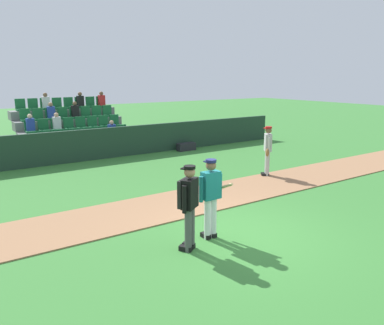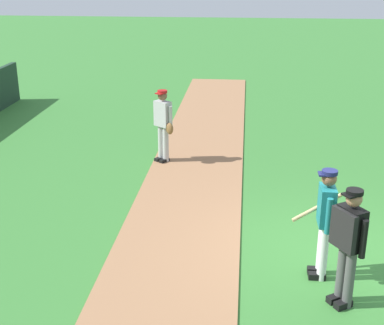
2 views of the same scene
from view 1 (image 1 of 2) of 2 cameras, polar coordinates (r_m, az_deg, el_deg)
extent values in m
plane|color=#387A33|center=(8.68, 6.81, -10.79)|extent=(80.00, 80.00, 0.00)
cube|color=#9E704C|center=(10.61, -2.30, -6.17)|extent=(28.00, 2.16, 0.03)
cube|color=#1E3828|center=(16.52, -14.94, 2.58)|extent=(20.00, 0.16, 1.31)
cube|color=slate|center=(18.76, -17.18, 2.05)|extent=(5.00, 3.80, 0.30)
cube|color=slate|center=(17.50, -16.03, 2.55)|extent=(4.90, 0.85, 0.40)
cube|color=#196033|center=(16.89, -22.18, 2.60)|extent=(0.44, 0.40, 0.08)
cube|color=#196033|center=(17.06, -22.41, 3.53)|extent=(0.44, 0.08, 0.50)
cube|color=#196033|center=(17.00, -20.37, 2.81)|extent=(0.44, 0.40, 0.08)
cube|color=#196033|center=(17.18, -20.62, 3.74)|extent=(0.44, 0.08, 0.50)
cube|color=#196033|center=(17.14, -18.59, 3.02)|extent=(0.44, 0.40, 0.08)
cube|color=#196033|center=(17.31, -18.85, 3.93)|extent=(0.44, 0.08, 0.50)
cube|color=#196033|center=(17.29, -16.84, 3.22)|extent=(0.44, 0.40, 0.08)
cube|color=#196033|center=(17.46, -17.11, 4.12)|extent=(0.44, 0.08, 0.50)
cube|color=#196033|center=(17.45, -15.12, 3.41)|extent=(0.44, 0.40, 0.08)
cube|color=#196033|center=(17.62, -15.40, 4.31)|extent=(0.44, 0.08, 0.50)
cube|color=#196033|center=(17.64, -13.43, 3.60)|extent=(0.44, 0.40, 0.08)
cube|color=#196033|center=(17.80, -13.72, 4.48)|extent=(0.44, 0.08, 0.50)
cube|color=#196033|center=(17.83, -11.78, 3.78)|extent=(0.44, 0.40, 0.08)
cube|color=#196033|center=(18.00, -12.08, 4.65)|extent=(0.44, 0.08, 0.50)
cube|color=#263F99|center=(17.84, -11.88, 4.75)|extent=(0.32, 0.22, 0.52)
sphere|color=tan|center=(17.79, -11.93, 5.86)|extent=(0.20, 0.20, 0.20)
cube|color=#196033|center=(18.04, -10.16, 3.95)|extent=(0.44, 0.40, 0.08)
cube|color=#196033|center=(18.21, -10.47, 4.81)|extent=(0.44, 0.08, 0.50)
cube|color=slate|center=(18.24, -16.94, 4.17)|extent=(4.90, 0.85, 0.40)
cube|color=#196033|center=(17.65, -22.87, 4.27)|extent=(0.44, 0.40, 0.08)
cube|color=#196033|center=(17.84, -23.09, 5.14)|extent=(0.44, 0.08, 0.50)
cube|color=#263F99|center=(17.67, -22.99, 5.24)|extent=(0.32, 0.22, 0.52)
sphere|color=beige|center=(17.63, -23.09, 6.37)|extent=(0.20, 0.20, 0.20)
cube|color=#196033|center=(17.77, -21.14, 4.46)|extent=(0.44, 0.40, 0.08)
cube|color=#196033|center=(17.95, -21.36, 5.32)|extent=(0.44, 0.08, 0.50)
cube|color=#196033|center=(17.89, -19.42, 4.64)|extent=(0.44, 0.40, 0.08)
cube|color=#196033|center=(18.08, -19.66, 5.50)|extent=(0.44, 0.08, 0.50)
cube|color=silver|center=(17.91, -19.54, 5.61)|extent=(0.32, 0.22, 0.52)
sphere|color=tan|center=(17.87, -19.62, 6.72)|extent=(0.20, 0.20, 0.20)
cube|color=#196033|center=(18.04, -17.73, 4.82)|extent=(0.44, 0.40, 0.08)
cube|color=#196033|center=(18.22, -17.99, 5.67)|extent=(0.44, 0.08, 0.50)
cube|color=#196033|center=(18.20, -16.07, 5.00)|extent=(0.44, 0.40, 0.08)
cube|color=#196033|center=(18.38, -16.34, 5.84)|extent=(0.44, 0.08, 0.50)
cube|color=#196033|center=(18.37, -14.44, 5.16)|extent=(0.44, 0.40, 0.08)
cube|color=#196033|center=(18.55, -14.71, 5.99)|extent=(0.44, 0.08, 0.50)
cube|color=#196033|center=(18.56, -12.84, 5.32)|extent=(0.44, 0.40, 0.08)
cube|color=#196033|center=(18.74, -13.12, 6.14)|extent=(0.44, 0.08, 0.50)
cube|color=#196033|center=(18.76, -11.27, 5.47)|extent=(0.44, 0.40, 0.08)
cube|color=#196033|center=(18.94, -11.56, 6.28)|extent=(0.44, 0.08, 0.50)
cube|color=slate|center=(19.00, -17.79, 5.65)|extent=(4.90, 0.85, 0.40)
cube|color=#196033|center=(18.44, -23.51, 5.79)|extent=(0.44, 0.40, 0.08)
cube|color=#196033|center=(18.63, -23.71, 6.61)|extent=(0.44, 0.08, 0.50)
cube|color=#196033|center=(18.54, -21.84, 5.96)|extent=(0.44, 0.40, 0.08)
cube|color=#196033|center=(18.73, -22.05, 6.78)|extent=(0.44, 0.08, 0.50)
cube|color=#196033|center=(18.67, -20.19, 6.13)|extent=(0.44, 0.40, 0.08)
cube|color=#196033|center=(18.86, -20.41, 6.94)|extent=(0.44, 0.08, 0.50)
cube|color=#263F99|center=(18.69, -20.30, 7.06)|extent=(0.32, 0.22, 0.52)
sphere|color=#9E7051|center=(18.66, -20.38, 8.13)|extent=(0.20, 0.20, 0.20)
cube|color=#196033|center=(18.80, -18.56, 6.30)|extent=(0.44, 0.40, 0.08)
cube|color=#196033|center=(18.99, -18.80, 7.10)|extent=(0.44, 0.08, 0.50)
cube|color=#196033|center=(18.96, -16.96, 6.45)|extent=(0.44, 0.40, 0.08)
cube|color=#196033|center=(19.14, -17.20, 7.25)|extent=(0.44, 0.08, 0.50)
cube|color=black|center=(18.98, -17.06, 7.36)|extent=(0.32, 0.22, 0.52)
sphere|color=brown|center=(18.95, -17.13, 8.42)|extent=(0.20, 0.20, 0.20)
cube|color=#196033|center=(19.12, -15.38, 6.60)|extent=(0.44, 0.40, 0.08)
cube|color=#196033|center=(19.31, -15.63, 7.39)|extent=(0.44, 0.08, 0.50)
cube|color=#196033|center=(19.31, -13.82, 6.74)|extent=(0.44, 0.40, 0.08)
cube|color=#196033|center=(19.49, -14.09, 7.52)|extent=(0.44, 0.08, 0.50)
cube|color=#196033|center=(19.50, -12.30, 6.87)|extent=(0.44, 0.40, 0.08)
cube|color=#196033|center=(19.68, -12.58, 7.65)|extent=(0.44, 0.08, 0.50)
cube|color=slate|center=(19.77, -18.58, 7.02)|extent=(4.90, 0.85, 0.40)
cube|color=#196033|center=(19.23, -24.10, 7.18)|extent=(0.44, 0.40, 0.08)
cube|color=#196033|center=(19.43, -24.29, 7.95)|extent=(0.44, 0.08, 0.50)
cube|color=#196033|center=(19.34, -22.49, 7.35)|extent=(0.44, 0.40, 0.08)
cube|color=#196033|center=(19.53, -22.69, 8.11)|extent=(0.44, 0.08, 0.50)
cube|color=#196033|center=(19.45, -20.90, 7.50)|extent=(0.44, 0.40, 0.08)
cube|color=#196033|center=(19.65, -21.11, 8.27)|extent=(0.44, 0.08, 0.50)
cube|color=silver|center=(19.48, -21.01, 8.39)|extent=(0.32, 0.22, 0.52)
sphere|color=brown|center=(19.46, -21.09, 9.42)|extent=(0.20, 0.20, 0.20)
cube|color=#196033|center=(19.59, -19.33, 7.65)|extent=(0.44, 0.40, 0.08)
cube|color=#196033|center=(19.78, -19.55, 8.41)|extent=(0.44, 0.08, 0.50)
cube|color=#196033|center=(19.73, -17.77, 7.80)|extent=(0.44, 0.40, 0.08)
cube|color=#196033|center=(19.93, -18.01, 8.55)|extent=(0.44, 0.08, 0.50)
cube|color=#196033|center=(19.89, -16.24, 7.93)|extent=(0.44, 0.40, 0.08)
cube|color=#196033|center=(20.09, -16.49, 8.67)|extent=(0.44, 0.08, 0.50)
cube|color=black|center=(19.92, -16.34, 8.80)|extent=(0.32, 0.22, 0.52)
sphere|color=brown|center=(19.90, -16.41, 9.80)|extent=(0.20, 0.20, 0.20)
cube|color=#196033|center=(20.07, -14.74, 8.06)|extent=(0.44, 0.40, 0.08)
cube|color=#196033|center=(20.26, -14.99, 8.79)|extent=(0.44, 0.08, 0.50)
cube|color=#196033|center=(20.26, -13.26, 8.17)|extent=(0.44, 0.40, 0.08)
cube|color=#196033|center=(20.45, -13.52, 8.90)|extent=(0.44, 0.08, 0.50)
cube|color=red|center=(20.28, -13.36, 9.03)|extent=(0.32, 0.22, 0.52)
sphere|color=brown|center=(20.27, -13.41, 10.01)|extent=(0.20, 0.20, 0.20)
cylinder|color=white|center=(8.30, 2.31, -8.48)|extent=(0.14, 0.14, 0.90)
cylinder|color=white|center=(8.39, 3.20, -8.25)|extent=(0.14, 0.14, 0.90)
cube|color=black|center=(8.49, 2.04, -10.87)|extent=(0.12, 0.26, 0.10)
cube|color=black|center=(8.58, 2.92, -10.63)|extent=(0.12, 0.26, 0.10)
cube|color=#197075|center=(8.10, 2.82, -3.41)|extent=(0.40, 0.22, 0.60)
cylinder|color=#197075|center=(7.97, 1.37, -4.04)|extent=(0.09, 0.09, 0.55)
cylinder|color=#197075|center=(8.26, 4.20, -3.47)|extent=(0.09, 0.09, 0.55)
sphere|color=brown|center=(7.99, 2.85, -0.45)|extent=(0.22, 0.22, 0.22)
cylinder|color=#191E4C|center=(7.97, 2.86, 0.25)|extent=(0.23, 0.23, 0.06)
cube|color=#191E4C|center=(8.05, 2.43, 0.17)|extent=(0.18, 0.12, 0.02)
cylinder|color=tan|center=(8.37, 3.76, -3.97)|extent=(0.30, 0.78, 0.41)
cylinder|color=#4C4C4C|center=(7.73, -0.59, -10.11)|extent=(0.14, 0.14, 0.90)
cylinder|color=#4C4C4C|center=(7.86, -0.10, -9.69)|extent=(0.14, 0.14, 0.90)
cube|color=black|center=(7.92, -0.99, -12.71)|extent=(0.24, 0.28, 0.10)
cube|color=black|center=(8.05, -0.50, -12.26)|extent=(0.24, 0.28, 0.10)
cube|color=black|center=(7.54, -0.35, -4.63)|extent=(0.46, 0.40, 0.60)
cylinder|color=black|center=(7.34, -1.15, -5.54)|extent=(0.09, 0.09, 0.55)
cylinder|color=black|center=(7.77, 0.41, -4.48)|extent=(0.09, 0.09, 0.55)
sphere|color=#9E7051|center=(7.42, -0.35, -1.46)|extent=(0.22, 0.22, 0.22)
cylinder|color=black|center=(7.40, -0.35, -0.71)|extent=(0.23, 0.23, 0.06)
cube|color=black|center=(7.45, -1.06, -0.87)|extent=(0.22, 0.20, 0.02)
cube|color=black|center=(7.59, -1.25, -4.51)|extent=(0.41, 0.30, 0.56)
cylinder|color=#B2B2B2|center=(13.62, 11.20, -0.22)|extent=(0.14, 0.14, 0.90)
cylinder|color=#B2B2B2|center=(13.77, 11.10, -0.07)|extent=(0.14, 0.14, 0.90)
cube|color=black|center=(13.70, 10.88, -1.85)|extent=(0.28, 0.25, 0.10)
cube|color=black|center=(13.86, 10.78, -1.68)|extent=(0.28, 0.25, 0.10)
cube|color=#B2B2B2|center=(13.55, 11.28, 2.94)|extent=(0.41, 0.45, 0.60)
cylinder|color=#B2B2B2|center=(13.32, 11.44, 2.55)|extent=(0.09, 0.09, 0.55)
cylinder|color=#B2B2B2|center=(13.80, 11.12, 2.92)|extent=(0.09, 0.09, 0.55)
sphere|color=brown|center=(13.49, 11.36, 4.74)|extent=(0.22, 0.22, 0.22)
cylinder|color=#B21919|center=(13.47, 11.38, 5.16)|extent=(0.23, 0.23, 0.06)
cube|color=#B21919|center=(13.46, 10.95, 5.05)|extent=(0.20, 0.22, 0.02)
ellipsoid|color=brown|center=(13.34, 11.19, 1.48)|extent=(0.22, 0.23, 0.28)
cube|color=#232328|center=(18.15, -0.86, 2.37)|extent=(0.90, 0.36, 0.36)
camera|label=2|loc=(8.06, -56.48, 15.34)|focal=50.99mm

